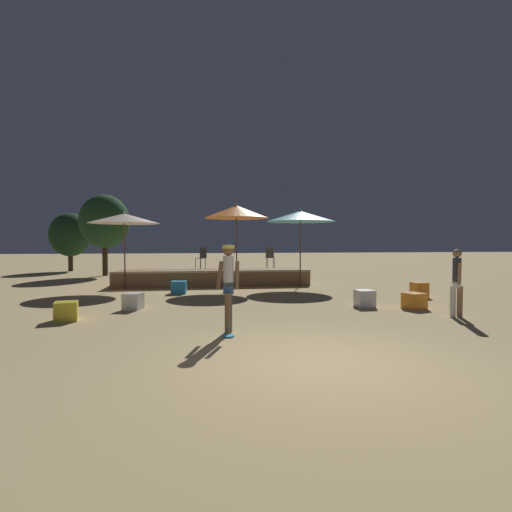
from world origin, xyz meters
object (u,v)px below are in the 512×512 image
object	(u,v)px
person_0	(228,283)
bistro_chair_0	(202,256)
cube_seat_3	(179,287)
cube_seat_2	(66,311)
background_tree_0	(105,222)
cube_seat_1	(133,301)
bistro_chair_1	(270,256)
cube_seat_5	(419,290)
patio_umbrella_0	(237,212)
patio_umbrella_2	(300,216)
cube_seat_0	(365,298)
person_1	(457,281)
patio_umbrella_1	(124,219)
cube_seat_4	(414,301)
background_tree_1	(70,235)
frisbee_disc	(229,336)

from	to	relation	value
person_0	bistro_chair_0	bearing A→B (deg)	-166.43
cube_seat_3	cube_seat_2	bearing A→B (deg)	-117.85
background_tree_0	cube_seat_1	bearing A→B (deg)	-75.00
cube_seat_2	background_tree_0	distance (m)	13.15
cube_seat_2	bistro_chair_1	size ratio (longest dim) A/B	0.63
cube_seat_5	person_0	bearing A→B (deg)	-148.12
patio_umbrella_0	bistro_chair_0	bearing A→B (deg)	133.09
patio_umbrella_2	cube_seat_0	distance (m)	5.89
cube_seat_2	person_0	world-z (taller)	person_0
cube_seat_3	person_1	size ratio (longest dim) A/B	0.34
patio_umbrella_1	bistro_chair_1	distance (m)	6.18
cube_seat_4	cube_seat_5	bearing A→B (deg)	55.74
cube_seat_0	cube_seat_4	size ratio (longest dim) A/B	0.76
cube_seat_1	cube_seat_4	size ratio (longest dim) A/B	0.90
cube_seat_3	background_tree_1	size ratio (longest dim) A/B	0.15
bistro_chair_1	background_tree_0	distance (m)	9.77
cube_seat_5	bistro_chair_0	xyz separation A→B (m)	(-6.90, 5.06, 0.97)
patio_umbrella_1	cube_seat_4	distance (m)	10.57
patio_umbrella_0	background_tree_0	xyz separation A→B (m)	(-6.35, 6.81, -0.09)
cube_seat_3	person_1	distance (m)	8.73
cube_seat_4	frisbee_disc	world-z (taller)	cube_seat_4
cube_seat_5	cube_seat_0	bearing A→B (deg)	-149.57
patio_umbrella_0	background_tree_0	bearing A→B (deg)	132.98
patio_umbrella_2	bistro_chair_1	xyz separation A→B (m)	(-0.99, 1.30, -1.62)
patio_umbrella_1	background_tree_0	xyz separation A→B (m)	(-2.09, 6.65, 0.20)
patio_umbrella_1	cube_seat_3	xyz separation A→B (m)	(2.07, -1.58, -2.47)
person_0	cube_seat_2	bearing A→B (deg)	-105.29
bistro_chair_1	frisbee_disc	bearing A→B (deg)	96.30
frisbee_disc	background_tree_1	world-z (taller)	background_tree_1
bistro_chair_1	background_tree_1	distance (m)	14.27
cube_seat_0	background_tree_0	xyz separation A→B (m)	(-9.36, 11.97, 2.66)
frisbee_disc	cube_seat_4	bearing A→B (deg)	24.75
patio_umbrella_1	cube_seat_3	distance (m)	3.59
cube_seat_5	cube_seat_1	bearing A→B (deg)	-173.83
patio_umbrella_1	cube_seat_1	xyz separation A→B (m)	(0.97, -4.77, -2.47)
cube_seat_3	cube_seat_4	distance (m)	7.68
cube_seat_2	person_0	distance (m)	4.07
frisbee_disc	person_1	bearing A→B (deg)	11.36
background_tree_0	background_tree_1	size ratio (longest dim) A/B	1.20
patio_umbrella_0	frisbee_disc	distance (m)	8.69
cube_seat_0	cube_seat_3	distance (m)	6.40
cube_seat_2	bistro_chair_0	world-z (taller)	bistro_chair_0
patio_umbrella_1	frisbee_disc	size ratio (longest dim) A/B	13.27
cube_seat_1	cube_seat_5	xyz separation A→B (m)	(8.87, 0.96, 0.03)
cube_seat_5	bistro_chair_1	distance (m)	6.50
patio_umbrella_0	background_tree_1	world-z (taller)	background_tree_1
patio_umbrella_2	person_1	distance (m)	7.60
cube_seat_4	bistro_chair_1	size ratio (longest dim) A/B	0.69
cube_seat_3	cube_seat_5	world-z (taller)	cube_seat_5
patio_umbrella_0	person_1	xyz separation A→B (m)	(4.50, -6.99, -2.12)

